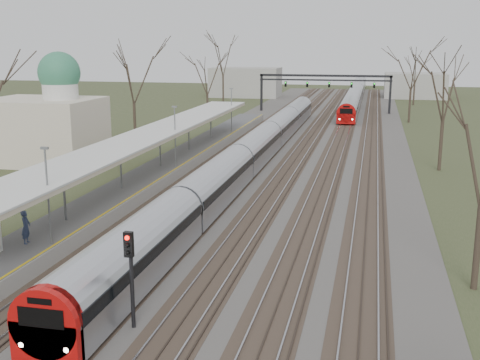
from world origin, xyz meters
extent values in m
cube|color=#474442|center=(0.00, 55.00, 0.05)|extent=(24.00, 160.00, 0.10)
cube|color=#4C3828|center=(-6.00, 55.00, 0.09)|extent=(2.60, 160.00, 0.06)
cube|color=gray|center=(-6.72, 55.00, 0.16)|extent=(0.07, 160.00, 0.12)
cube|color=gray|center=(-5.28, 55.00, 0.16)|extent=(0.07, 160.00, 0.12)
cube|color=#4C3828|center=(-2.50, 55.00, 0.09)|extent=(2.60, 160.00, 0.06)
cube|color=gray|center=(-3.22, 55.00, 0.16)|extent=(0.07, 160.00, 0.12)
cube|color=gray|center=(-1.78, 55.00, 0.16)|extent=(0.07, 160.00, 0.12)
cube|color=#4C3828|center=(1.00, 55.00, 0.09)|extent=(2.60, 160.00, 0.06)
cube|color=gray|center=(0.28, 55.00, 0.16)|extent=(0.07, 160.00, 0.12)
cube|color=gray|center=(1.72, 55.00, 0.16)|extent=(0.07, 160.00, 0.12)
cube|color=#4C3828|center=(4.50, 55.00, 0.09)|extent=(2.60, 160.00, 0.06)
cube|color=gray|center=(3.78, 55.00, 0.16)|extent=(0.07, 160.00, 0.12)
cube|color=gray|center=(5.22, 55.00, 0.16)|extent=(0.07, 160.00, 0.12)
cube|color=#4C3828|center=(8.00, 55.00, 0.09)|extent=(2.60, 160.00, 0.06)
cube|color=gray|center=(7.28, 55.00, 0.16)|extent=(0.07, 160.00, 0.12)
cube|color=gray|center=(8.72, 55.00, 0.16)|extent=(0.07, 160.00, 0.12)
cube|color=#9E9B93|center=(-9.05, 37.50, 0.50)|extent=(3.50, 69.00, 1.00)
cylinder|color=slate|center=(-9.05, 18.00, 2.50)|extent=(0.14, 0.14, 3.00)
cylinder|color=slate|center=(-9.05, 26.00, 2.50)|extent=(0.14, 0.14, 3.00)
cylinder|color=slate|center=(-9.05, 34.00, 2.50)|extent=(0.14, 0.14, 3.00)
cylinder|color=slate|center=(-9.05, 42.00, 2.50)|extent=(0.14, 0.14, 3.00)
cylinder|color=slate|center=(-9.05, 50.00, 2.50)|extent=(0.14, 0.14, 3.00)
cube|color=silver|center=(-9.05, 33.00, 4.05)|extent=(4.10, 50.00, 0.12)
cube|color=#BFB194|center=(-9.05, 33.00, 3.88)|extent=(4.10, 50.00, 0.25)
cube|color=beige|center=(-22.00, 38.00, 3.00)|extent=(10.00, 8.00, 6.00)
cylinder|color=silver|center=(-20.00, 38.00, 7.20)|extent=(3.20, 3.20, 2.50)
sphere|color=#307851|center=(-20.00, 38.00, 8.40)|extent=(3.80, 3.80, 3.80)
cube|color=black|center=(-10.00, 85.00, 3.00)|extent=(0.35, 0.35, 6.00)
cube|color=black|center=(10.50, 85.00, 3.00)|extent=(0.35, 0.35, 6.00)
cube|color=black|center=(0.25, 85.00, 5.90)|extent=(21.00, 0.35, 0.35)
cube|color=black|center=(0.25, 85.00, 5.20)|extent=(21.00, 0.25, 0.25)
cube|color=black|center=(-6.00, 84.80, 4.50)|extent=(0.32, 0.22, 0.85)
sphere|color=#0CFF19|center=(-6.00, 84.66, 4.75)|extent=(0.16, 0.16, 0.16)
cube|color=black|center=(-2.50, 84.80, 4.50)|extent=(0.32, 0.22, 0.85)
sphere|color=#0CFF19|center=(-2.50, 84.66, 4.75)|extent=(0.16, 0.16, 0.16)
cube|color=black|center=(1.00, 84.80, 4.50)|extent=(0.32, 0.22, 0.85)
sphere|color=#0CFF19|center=(1.00, 84.66, 4.75)|extent=(0.16, 0.16, 0.16)
cube|color=black|center=(4.50, 84.80, 4.50)|extent=(0.32, 0.22, 0.85)
sphere|color=#0CFF19|center=(4.50, 84.66, 4.75)|extent=(0.16, 0.16, 0.16)
cube|color=black|center=(8.00, 84.80, 4.50)|extent=(0.32, 0.22, 0.85)
sphere|color=#0CFF19|center=(8.00, 84.66, 4.75)|extent=(0.16, 0.16, 0.16)
cylinder|color=#2D231C|center=(-17.00, 48.00, 2.48)|extent=(0.30, 0.30, 4.95)
cylinder|color=#2D231C|center=(13.00, 15.00, 2.02)|extent=(0.30, 0.30, 4.05)
cylinder|color=#2D231C|center=(14.00, 42.00, 2.25)|extent=(0.30, 0.30, 4.50)
cube|color=#ACAFB6|center=(-2.50, 41.92, 1.10)|extent=(2.55, 75.00, 1.60)
cylinder|color=#ACAFB6|center=(-2.50, 41.92, 1.75)|extent=(2.60, 74.70, 2.60)
cube|color=black|center=(-2.50, 41.92, 1.85)|extent=(2.62, 74.40, 0.55)
cube|color=#AF0B0A|center=(-2.50, 4.52, 1.05)|extent=(2.55, 0.50, 1.50)
cylinder|color=#AF0B0A|center=(-2.50, 4.57, 1.75)|extent=(2.60, 0.60, 2.60)
cube|color=black|center=(-2.50, 4.30, 2.05)|extent=(1.70, 0.12, 0.70)
sphere|color=white|center=(-3.35, 4.32, 0.95)|extent=(0.22, 0.22, 0.22)
sphere|color=white|center=(-1.65, 4.32, 0.95)|extent=(0.22, 0.22, 0.22)
cube|color=black|center=(-2.50, 41.92, 0.17)|extent=(1.80, 74.00, 0.35)
cube|color=#ACAFB6|center=(4.50, 107.13, 1.10)|extent=(2.55, 75.00, 1.60)
cylinder|color=#ACAFB6|center=(4.50, 107.13, 1.75)|extent=(2.60, 74.70, 2.60)
cube|color=black|center=(4.50, 107.13, 1.85)|extent=(2.62, 74.40, 0.55)
cube|color=#AF0B0A|center=(4.50, 69.73, 1.05)|extent=(2.55, 0.50, 1.50)
cylinder|color=#AF0B0A|center=(4.50, 69.78, 1.75)|extent=(2.60, 0.60, 2.60)
cube|color=black|center=(4.50, 69.51, 2.05)|extent=(1.70, 0.12, 0.70)
sphere|color=white|center=(3.65, 69.53, 0.95)|extent=(0.22, 0.22, 0.22)
sphere|color=white|center=(5.35, 69.53, 0.95)|extent=(0.22, 0.22, 0.22)
cube|color=black|center=(4.50, 107.13, 0.17)|extent=(1.80, 74.00, 0.35)
imported|color=navy|center=(-8.97, 13.80, 1.88)|extent=(0.54, 0.71, 1.77)
cylinder|color=black|center=(-0.75, 7.95, 2.00)|extent=(0.16, 0.16, 4.00)
cube|color=black|center=(-0.75, 7.80, 3.60)|extent=(0.35, 0.22, 1.00)
sphere|color=#FF0C05|center=(-0.75, 7.67, 3.90)|extent=(0.18, 0.18, 0.18)
camera|label=1|loc=(8.12, -12.50, 11.12)|focal=45.00mm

